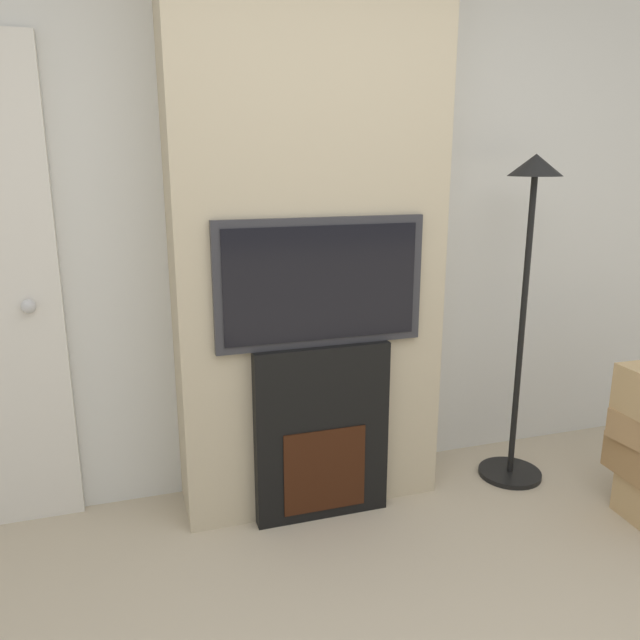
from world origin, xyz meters
TOP-DOWN VIEW (x-y plane):
  - wall_back at (0.00, 2.03)m, footprint 6.00×0.06m
  - chimney_breast at (0.00, 1.81)m, footprint 1.20×0.37m
  - fireplace at (0.00, 1.62)m, footprint 0.61×0.15m
  - television at (0.00, 1.62)m, footprint 0.92×0.07m
  - floor_lamp at (1.05, 1.65)m, footprint 0.32×0.32m

SIDE VIEW (x-z plane):
  - fireplace at x=0.00m, z-range 0.00..0.81m
  - floor_lamp at x=1.05m, z-range 0.26..1.89m
  - television at x=0.00m, z-range 0.81..1.37m
  - wall_back at x=0.00m, z-range 0.00..2.70m
  - chimney_breast at x=0.00m, z-range 0.00..2.70m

